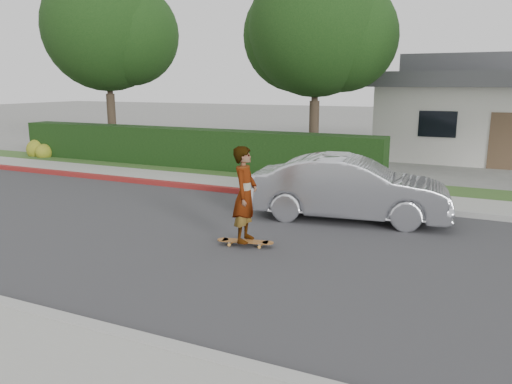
% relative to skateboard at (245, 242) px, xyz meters
% --- Properties ---
extents(ground, '(120.00, 120.00, 0.00)m').
position_rel_skateboard_xyz_m(ground, '(-3.18, 0.12, -0.10)').
color(ground, slate).
rests_on(ground, ground).
extents(road, '(60.00, 8.00, 0.01)m').
position_rel_skateboard_xyz_m(road, '(-3.18, 0.12, -0.09)').
color(road, '#2D2D30').
rests_on(road, ground).
extents(curb_far, '(60.00, 0.20, 0.15)m').
position_rel_skateboard_xyz_m(curb_far, '(-3.18, 4.22, -0.02)').
color(curb_far, '#9E9E99').
rests_on(curb_far, ground).
extents(curb_red_section, '(12.00, 0.21, 0.15)m').
position_rel_skateboard_xyz_m(curb_red_section, '(-8.18, 4.22, -0.02)').
color(curb_red_section, maroon).
rests_on(curb_red_section, ground).
extents(sidewalk_far, '(60.00, 1.60, 0.12)m').
position_rel_skateboard_xyz_m(sidewalk_far, '(-3.18, 5.12, -0.04)').
color(sidewalk_far, gray).
rests_on(sidewalk_far, ground).
extents(planting_strip, '(60.00, 1.60, 0.10)m').
position_rel_skateboard_xyz_m(planting_strip, '(-3.18, 6.72, -0.05)').
color(planting_strip, '#2D4C1E').
rests_on(planting_strip, ground).
extents(hedge, '(15.00, 1.00, 1.50)m').
position_rel_skateboard_xyz_m(hedge, '(-6.18, 7.32, 0.65)').
color(hedge, black).
rests_on(hedge, ground).
extents(flowering_shrub, '(1.40, 1.00, 0.90)m').
position_rel_skateboard_xyz_m(flowering_shrub, '(-13.19, 6.85, 0.23)').
color(flowering_shrub, '#2D4C19').
rests_on(flowering_shrub, ground).
extents(tree_left, '(5.99, 5.21, 8.00)m').
position_rel_skateboard_xyz_m(tree_left, '(-10.70, 8.80, 5.17)').
color(tree_left, '#33261C').
rests_on(tree_left, ground).
extents(tree_center, '(5.66, 4.84, 7.44)m').
position_rel_skateboard_xyz_m(tree_center, '(-1.70, 9.30, 4.80)').
color(tree_center, '#33261C').
rests_on(tree_center, ground).
extents(house, '(10.60, 8.60, 4.30)m').
position_rel_skateboard_xyz_m(house, '(4.82, 16.11, 2.00)').
color(house, beige).
rests_on(house, ground).
extents(skateboard, '(1.15, 0.46, 0.10)m').
position_rel_skateboard_xyz_m(skateboard, '(0.00, 0.00, 0.00)').
color(skateboard, gold).
rests_on(skateboard, ground).
extents(skateboarder, '(0.54, 0.74, 1.87)m').
position_rel_skateboard_xyz_m(skateboarder, '(0.00, 0.00, 0.95)').
color(skateboarder, white).
rests_on(skateboarder, skateboard).
extents(car_silver, '(4.71, 2.23, 1.49)m').
position_rel_skateboard_xyz_m(car_silver, '(1.32, 2.85, 0.65)').
color(car_silver, '#B6B7BD').
rests_on(car_silver, ground).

